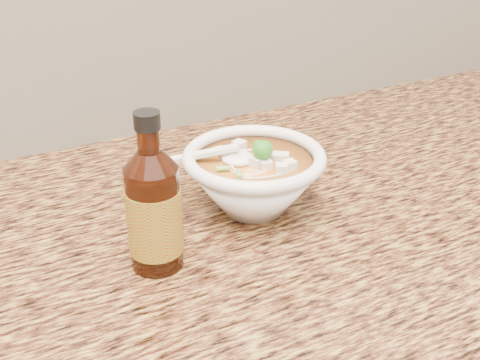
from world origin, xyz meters
name	(u,v)px	position (x,y,z in m)	size (l,w,h in m)	color
counter_slab	(41,284)	(0.00, 1.68, 0.88)	(4.00, 0.68, 0.04)	#A1823B
soup_bowl	(254,180)	(0.28, 1.68, 0.94)	(0.20, 0.18, 0.10)	white
hot_sauce_bottle	(154,211)	(0.12, 1.62, 0.97)	(0.07, 0.07, 0.18)	#391407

